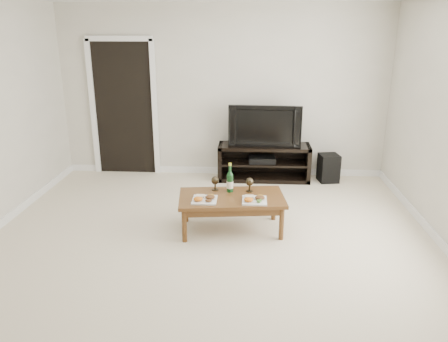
% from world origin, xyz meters
% --- Properties ---
extents(floor, '(5.50, 5.50, 0.00)m').
position_xyz_m(floor, '(0.00, 0.00, 0.00)').
color(floor, beige).
rests_on(floor, ground).
extents(back_wall, '(5.00, 0.04, 2.60)m').
position_xyz_m(back_wall, '(0.00, 2.77, 1.30)').
color(back_wall, beige).
rests_on(back_wall, ground).
extents(doorway, '(0.90, 0.02, 2.05)m').
position_xyz_m(doorway, '(-1.55, 2.73, 1.02)').
color(doorway, black).
rests_on(doorway, ground).
extents(media_console, '(1.39, 0.45, 0.55)m').
position_xyz_m(media_console, '(0.65, 2.50, 0.28)').
color(media_console, black).
rests_on(media_console, ground).
extents(television, '(1.08, 0.20, 0.62)m').
position_xyz_m(television, '(0.65, 2.50, 0.86)').
color(television, black).
rests_on(television, media_console).
extents(av_receiver, '(0.41, 0.32, 0.08)m').
position_xyz_m(av_receiver, '(0.61, 2.48, 0.33)').
color(av_receiver, black).
rests_on(av_receiver, media_console).
extents(subwoofer, '(0.33, 0.33, 0.42)m').
position_xyz_m(subwoofer, '(1.63, 2.47, 0.21)').
color(subwoofer, black).
rests_on(subwoofer, ground).
extents(coffee_table, '(1.26, 0.78, 0.42)m').
position_xyz_m(coffee_table, '(0.23, 0.68, 0.21)').
color(coffee_table, brown).
rests_on(coffee_table, ground).
extents(plate_left, '(0.27, 0.27, 0.07)m').
position_xyz_m(plate_left, '(-0.07, 0.53, 0.45)').
color(plate_left, white).
rests_on(plate_left, coffee_table).
extents(plate_right, '(0.27, 0.27, 0.07)m').
position_xyz_m(plate_right, '(0.49, 0.55, 0.45)').
color(plate_right, white).
rests_on(plate_right, coffee_table).
extents(wine_bottle, '(0.07, 0.07, 0.35)m').
position_xyz_m(wine_bottle, '(0.20, 0.83, 0.59)').
color(wine_bottle, '#0F3816').
rests_on(wine_bottle, coffee_table).
extents(goblet_left, '(0.09, 0.09, 0.17)m').
position_xyz_m(goblet_left, '(0.02, 0.87, 0.51)').
color(goblet_left, '#322A1B').
rests_on(goblet_left, coffee_table).
extents(goblet_right, '(0.09, 0.09, 0.17)m').
position_xyz_m(goblet_right, '(0.43, 0.85, 0.51)').
color(goblet_right, '#322A1B').
rests_on(goblet_right, coffee_table).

